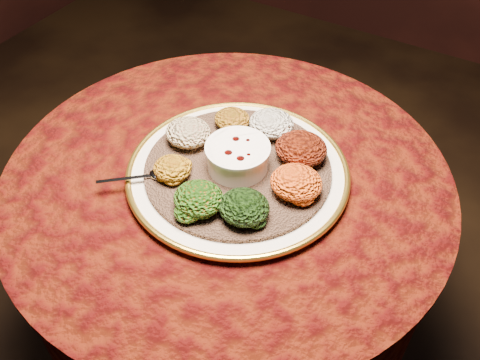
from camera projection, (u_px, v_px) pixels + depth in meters
The scene contains 13 objects.
table at pixel (228, 228), 1.26m from camera, with size 0.96×0.96×0.73m.
platter at pixel (238, 172), 1.12m from camera, with size 0.58×0.58×0.02m.
injera at pixel (238, 169), 1.12m from camera, with size 0.39×0.39×0.01m, color brown.
stew_bowl at pixel (238, 155), 1.09m from camera, with size 0.13×0.13×0.06m.
spoon at pixel (153, 175), 1.09m from camera, with size 0.12×0.10×0.01m.
portion_ayib at pixel (271, 124), 1.18m from camera, with size 0.10×0.09×0.05m, color beige.
portion_kitfo at pixel (301, 149), 1.11m from camera, with size 0.11×0.10×0.05m, color black.
portion_tikil at pixel (296, 183), 1.04m from camera, with size 0.10×0.10×0.05m, color #AB630E.
portion_gomen at pixel (244, 207), 1.00m from camera, with size 0.10×0.09×0.05m, color black.
portion_mixveg at pixel (199, 199), 1.02m from camera, with size 0.10×0.09×0.05m, color #AE3E0B.
portion_kik at pixel (172, 168), 1.08m from camera, with size 0.08×0.07×0.04m, color #AB770F.
portion_timatim at pixel (188, 133), 1.15m from camera, with size 0.10×0.10×0.05m, color maroon.
portion_shiro at pixel (232, 119), 1.19m from camera, with size 0.08×0.08×0.04m, color #884F10.
Camera 1 is at (0.44, -0.69, 1.53)m, focal length 40.00 mm.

